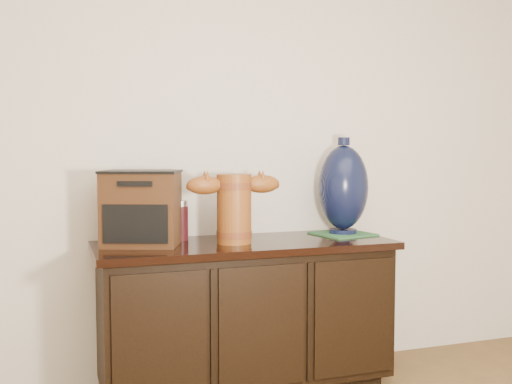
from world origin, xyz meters
name	(u,v)px	position (x,y,z in m)	size (l,w,h in m)	color
sideboard	(245,315)	(0.00, 2.23, 0.39)	(1.46, 0.56, 0.75)	black
terracotta_vessel	(234,204)	(-0.06, 2.20, 0.94)	(0.47, 0.18, 0.33)	brown
tv_radio	(142,208)	(-0.49, 2.29, 0.93)	(0.43, 0.39, 0.35)	#3A1F0E
green_mat	(343,234)	(0.57, 2.30, 0.76)	(0.27, 0.27, 0.01)	#2A5E33
lamp_base	(343,188)	(0.57, 2.30, 1.01)	(0.31, 0.31, 0.51)	black
spray_can	(181,221)	(-0.29, 2.38, 0.85)	(0.07, 0.07, 0.20)	#520E16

